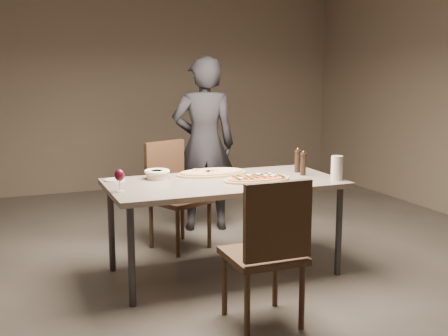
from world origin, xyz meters
name	(u,v)px	position (x,y,z in m)	size (l,w,h in m)	color
room	(224,97)	(0.00, 0.00, 1.40)	(7.00, 7.00, 7.00)	#57514B
dining_table	(224,188)	(0.00, 0.00, 0.69)	(1.80, 0.90, 0.75)	gray
zucchini_pizza	(257,178)	(0.24, -0.09, 0.77)	(0.54, 0.30, 0.05)	tan
ham_pizza	(212,173)	(0.00, 0.28, 0.77)	(0.60, 0.33, 0.04)	tan
bread_basket	(157,173)	(-0.46, 0.27, 0.79)	(0.20, 0.20, 0.07)	beige
oil_dish	(224,173)	(0.10, 0.27, 0.76)	(0.13, 0.13, 0.01)	white
pepper_mill_left	(297,161)	(0.71, 0.11, 0.85)	(0.05, 0.05, 0.21)	black
pepper_mill_right	(303,164)	(0.69, -0.02, 0.84)	(0.05, 0.05, 0.20)	black
carafe	(337,168)	(0.83, -0.30, 0.85)	(0.09, 0.09, 0.19)	silver
wine_glass	(120,176)	(-0.83, -0.10, 0.86)	(0.07, 0.07, 0.16)	silver
side_plate	(115,180)	(-0.79, 0.32, 0.76)	(0.16, 0.16, 0.01)	white
chair_near	(269,245)	(-0.10, -1.00, 0.54)	(0.46, 0.46, 0.96)	#3E291A
chair_far	(173,188)	(-0.17, 0.82, 0.54)	(0.60, 0.60, 0.96)	#3E291A
diner	(204,145)	(0.28, 1.25, 0.86)	(0.63, 0.41, 1.73)	black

